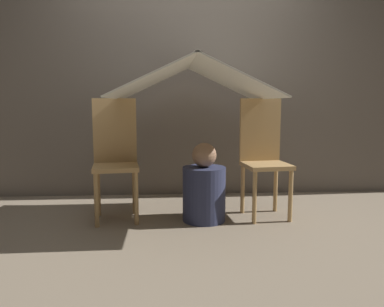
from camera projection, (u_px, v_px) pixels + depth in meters
The scene contains 6 objects.
ground_plane at pixel (194, 228), 2.93m from camera, with size 8.80×8.80×0.00m, color gray.
wall_back at pixel (186, 76), 3.89m from camera, with size 7.00×0.05×2.50m.
chair_left at pixel (115, 155), 3.14m from camera, with size 0.41×0.41×1.01m.
chair_right at pixel (263, 153), 3.22m from camera, with size 0.40×0.40×1.01m.
sheet_canopy at pixel (192, 79), 3.02m from camera, with size 1.26×1.19×0.31m.
person_front at pixel (204, 189), 3.09m from camera, with size 0.35×0.35×0.65m.
Camera 1 is at (-0.20, -2.82, 0.97)m, focal length 35.00 mm.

